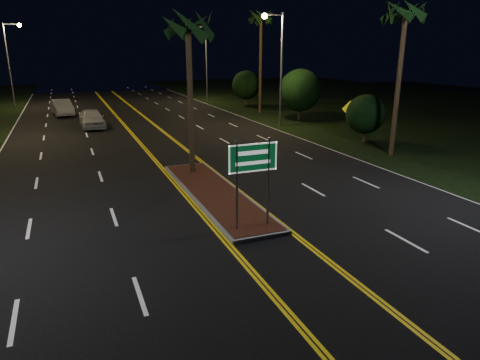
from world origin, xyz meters
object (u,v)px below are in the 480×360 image
shrub_far (246,85)px  warning_sign (350,114)px  highway_sign (253,166)px  streetlight_left_far (11,55)px  car_far (62,106)px  shrub_near (365,114)px  shrub_mid (300,90)px  streetlight_right_mid (277,57)px  palm_median (188,27)px  car_near (92,117)px  palm_right_near (406,13)px  median_island (215,193)px  streetlight_right_far (203,54)px  palm_right_far (261,18)px

shrub_far → warning_sign: 20.90m
highway_sign → warning_sign: highway_sign is taller
streetlight_left_far → car_far: 10.62m
shrub_near → shrub_mid: 10.04m
highway_sign → streetlight_right_mid: 22.18m
streetlight_right_mid → warning_sign: (2.39, -6.88, -3.81)m
palm_median → car_far: size_ratio=1.54×
car_near → palm_right_near: bearing=-48.3°
median_island → streetlight_right_mid: streetlight_right_mid is taller
palm_right_near → warning_sign: size_ratio=3.33×
median_island → car_near: 20.54m
shrub_near → warning_sign: 1.23m
palm_right_near → car_far: size_ratio=1.72×
highway_sign → shrub_far: 35.96m
streetlight_right_far → palm_right_near: 32.16m
palm_median → palm_right_far: bearing=56.7°
palm_right_far → warning_sign: size_ratio=3.69×
median_island → shrub_mid: (14.00, 17.00, 2.64)m
median_island → car_near: size_ratio=1.88×
highway_sign → warning_sign: (13.00, 12.33, -0.56)m
streetlight_right_mid → palm_right_near: (1.89, -12.00, 2.56)m
highway_sign → palm_right_far: 30.81m
median_island → palm_median: (0.00, 3.50, 7.19)m
highway_sign → palm_right_far: (12.80, 27.20, 6.74)m
palm_right_near → shrub_near: palm_right_near is taller
highway_sign → shrub_far: (13.80, 33.20, -0.07)m
warning_sign → palm_median: bearing=-141.8°
shrub_far → car_near: 19.79m
median_island → streetlight_left_far: 38.89m
palm_right_far → palm_median: bearing=-123.3°
streetlight_right_far → median_island: bearing=-106.9°
palm_right_near → shrub_mid: (1.50, 14.00, -5.49)m
streetlight_left_far → streetlight_right_mid: (21.23, -22.00, 0.00)m
shrub_mid → car_far: size_ratio=0.86×
palm_median → warning_sign: size_ratio=2.97×
median_island → car_far: (-6.08, 28.66, 0.82)m
highway_sign → streetlight_right_far: streetlight_right_far is taller
shrub_far → highway_sign: bearing=-112.6°
car_near → warning_sign: (16.85, -12.03, 0.94)m
palm_right_far → shrub_near: size_ratio=3.12×
shrub_mid → streetlight_right_far: bearing=100.7°
shrub_mid → car_near: shrub_mid is taller
highway_sign → median_island: bearing=90.0°
streetlight_right_mid → shrub_mid: 4.90m
highway_sign → car_far: size_ratio=0.59×
shrub_far → car_far: (-19.88, -0.34, -1.44)m
palm_median → shrub_mid: (14.00, 13.50, -4.55)m
streetlight_right_mid → median_island: bearing=-125.3°
shrub_mid → streetlight_left_far: bearing=140.9°
median_island → car_near: bearing=100.8°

